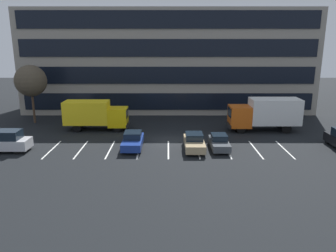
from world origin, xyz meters
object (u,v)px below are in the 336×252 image
bare_tree (32,81)px  sedan_tan (195,142)px  box_truck_orange (267,113)px  suv_silver (7,141)px  sedan_navy (134,141)px  sedan_charcoal (220,142)px  box_truck_yellow_all (96,114)px

bare_tree → sedan_tan: bearing=-28.6°
box_truck_orange → suv_silver: (-26.42, -7.31, -1.13)m
sedan_navy → sedan_charcoal: bearing=-1.8°
box_truck_orange → suv_silver: bearing=-164.5°
suv_silver → sedan_charcoal: (20.17, 0.71, -0.32)m
box_truck_yellow_all → sedan_tan: size_ratio=1.67×
sedan_navy → box_truck_orange: bearing=23.5°
bare_tree → sedan_navy: bearing=-36.8°
box_truck_yellow_all → sedan_navy: size_ratio=1.67×
box_truck_yellow_all → box_truck_orange: size_ratio=0.91×
sedan_charcoal → bare_tree: size_ratio=0.54×
box_truck_orange → suv_silver: 27.43m
box_truck_yellow_all → bare_tree: bearing=157.8°
box_truck_yellow_all → bare_tree: size_ratio=1.01×
sedan_tan → suv_silver: 17.75m
box_truck_yellow_all → sedan_navy: box_truck_yellow_all is taller
bare_tree → box_truck_orange: bearing=-7.7°
box_truck_orange → sedan_charcoal: box_truck_orange is taller
box_truck_yellow_all → box_truck_orange: bearing=-1.1°
sedan_charcoal → bare_tree: 24.68m
sedan_navy → box_truck_yellow_all: bearing=127.1°
box_truck_orange → sedan_charcoal: size_ratio=2.05×
bare_tree → sedan_charcoal: bearing=-25.5°
box_truck_orange → box_truck_yellow_all: bearing=178.9°
sedan_navy → bare_tree: bearing=143.2°
box_truck_yellow_all → sedan_charcoal: 15.14m
box_truck_orange → bare_tree: size_ratio=1.12×
sedan_charcoal → sedan_tan: bearing=-175.2°
sedan_navy → sedan_charcoal: 8.34m
box_truck_orange → sedan_charcoal: bearing=-133.5°
sedan_tan → bare_tree: bare_tree is taller
box_truck_orange → sedan_charcoal: (-6.25, -6.60, -1.45)m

